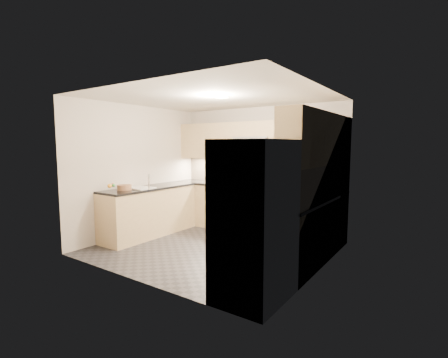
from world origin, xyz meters
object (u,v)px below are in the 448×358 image
at_px(utensil_bowl, 322,187).
at_px(fruit_basket, 124,187).
at_px(microwave, 254,147).
at_px(refrigerator, 255,220).
at_px(cutting_board, 217,183).
at_px(gas_range, 250,210).

distance_m(utensil_bowl, fruit_basket, 3.48).
height_order(microwave, refrigerator, microwave).
xyz_separation_m(microwave, utensil_bowl, (1.44, -0.15, -0.69)).
distance_m(utensil_bowl, cutting_board, 2.18).
height_order(utensil_bowl, cutting_board, utensil_bowl).
relative_size(utensil_bowl, cutting_board, 0.61).
bearing_deg(utensil_bowl, fruit_basket, -148.66).
xyz_separation_m(refrigerator, utensil_bowl, (-0.01, 2.40, 0.11)).
bearing_deg(fruit_basket, utensil_bowl, 31.34).
relative_size(utensil_bowl, fruit_basket, 0.98).
distance_m(microwave, cutting_board, 1.08).
bearing_deg(cutting_board, fruit_basket, -114.67).
distance_m(microwave, fruit_basket, 2.59).
distance_m(refrigerator, utensil_bowl, 2.40).
relative_size(refrigerator, utensil_bowl, 7.27).
xyz_separation_m(microwave, refrigerator, (1.45, -2.55, -0.80)).
height_order(gas_range, fruit_basket, fruit_basket).
distance_m(gas_range, utensil_bowl, 1.54).
bearing_deg(fruit_basket, cutting_board, 65.33).
bearing_deg(microwave, fruit_basket, -128.04).
xyz_separation_m(gas_range, microwave, (0.00, 0.12, 1.24)).
xyz_separation_m(gas_range, cutting_board, (-0.74, -0.10, 0.49)).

